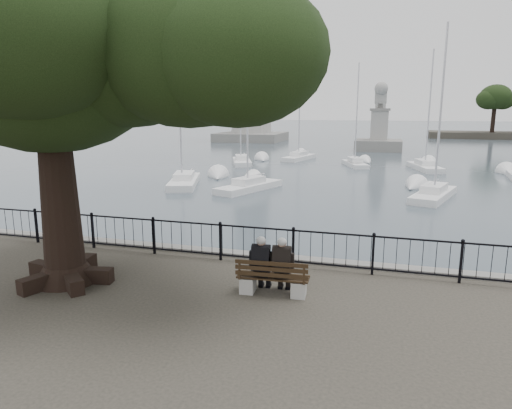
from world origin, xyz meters
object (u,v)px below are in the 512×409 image
at_px(tree, 80,44).
at_px(lighthouse, 251,56).
at_px(bench, 273,282).
at_px(person_left, 262,266).
at_px(lion_monument, 379,134).
at_px(person_right, 283,268).

xyz_separation_m(tree, lighthouse, (-14.79, 61.87, 6.59)).
bearing_deg(bench, person_left, 164.26).
relative_size(bench, lion_monument, 0.19).
height_order(person_right, lion_monument, lion_monument).
xyz_separation_m(person_right, lion_monument, (0.87, 49.24, 0.44)).
height_order(person_left, lighthouse, lighthouse).
bearing_deg(lighthouse, lion_monument, -31.09).
height_order(person_left, tree, tree).
distance_m(bench, person_right, 0.39).
bearing_deg(tree, person_right, 7.58).
xyz_separation_m(bench, lion_monument, (1.07, 49.34, 0.76)).
relative_size(person_right, lighthouse, 0.04).
relative_size(tree, lion_monument, 1.21).
height_order(tree, lion_monument, tree).
relative_size(person_left, tree, 0.13).
bearing_deg(lighthouse, bench, -72.86).
distance_m(bench, lighthouse, 65.31).
bearing_deg(person_left, lion_monument, 88.45).
xyz_separation_m(tree, lion_monument, (5.21, 49.81, -4.33)).
distance_m(bench, person_left, 0.42).
bearing_deg(person_right, lion_monument, 88.98).
distance_m(person_right, tree, 6.48).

